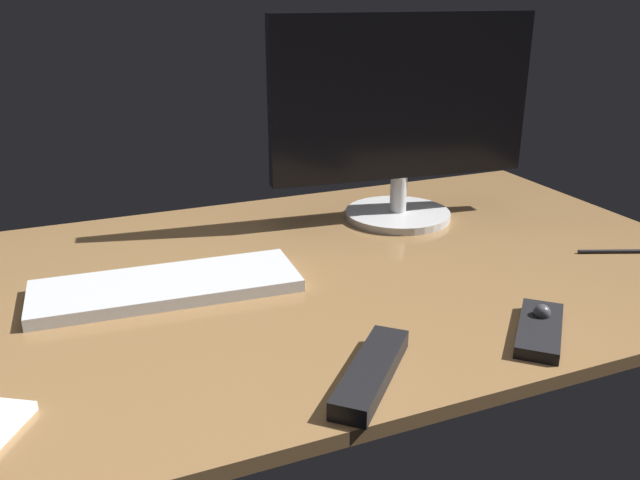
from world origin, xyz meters
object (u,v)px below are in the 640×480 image
(keyboard, at_px, (167,286))
(tv_remote, at_px, (371,372))
(pen, at_px, (617,251))
(monitor, at_px, (402,114))
(media_remote, at_px, (540,328))

(keyboard, height_order, tv_remote, tv_remote)
(tv_remote, distance_m, pen, 0.63)
(keyboard, bearing_deg, tv_remote, -59.01)
(monitor, height_order, pen, monitor)
(keyboard, bearing_deg, media_remote, -33.34)
(media_remote, xyz_separation_m, pen, (0.33, 0.19, -0.01))
(monitor, relative_size, keyboard, 1.30)
(monitor, distance_m, tv_remote, 0.66)
(monitor, bearing_deg, tv_remote, -116.17)
(keyboard, height_order, pen, keyboard)
(monitor, height_order, keyboard, monitor)
(monitor, distance_m, keyboard, 0.58)
(tv_remote, bearing_deg, pen, -28.29)
(tv_remote, xyz_separation_m, pen, (0.60, 0.20, -0.01))
(keyboard, bearing_deg, pen, -7.37)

